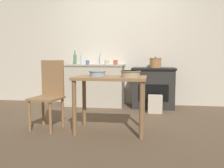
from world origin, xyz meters
The scene contains 16 objects.
ground_plane centered at (0.00, 0.00, 0.00)m, with size 14.00×14.00×0.00m, color brown.
wall_back centered at (0.00, 1.58, 1.27)m, with size 8.00×0.07×2.55m.
counter_cabinet centered at (-0.51, 1.28, 0.43)m, with size 1.24×0.57×0.86m.
stove centered at (0.71, 1.26, 0.41)m, with size 0.86×0.62×0.81m.
work_table centered at (0.12, -0.54, 0.62)m, with size 0.96×0.58×0.76m.
chair centered at (-0.78, -0.48, 0.51)m, with size 0.46×0.46×0.98m.
flour_sack centered at (0.74, 0.74, 0.16)m, with size 0.26×0.18×0.33m, color beige.
stock_pot centered at (0.74, 1.30, 0.91)m, with size 0.24×0.24×0.22m.
mixing_bowl_large centered at (-0.06, -0.50, 0.81)m, with size 0.23×0.23×0.07m.
mixing_bowl_small centered at (0.40, -0.60, 0.81)m, with size 0.26×0.26×0.09m.
bottle_far_left centered at (-0.97, 1.39, 0.98)m, with size 0.07×0.07×0.30m.
bottle_left centered at (-0.42, 1.49, 0.96)m, with size 0.07×0.07×0.26m.
bottle_mid_left centered at (-0.79, 1.32, 0.97)m, with size 0.08×0.08×0.28m.
cup_center_left centered at (-0.06, 1.19, 0.91)m, with size 0.09×0.09×0.10m, color #B74C42.
cup_center centered at (-0.23, 1.14, 0.91)m, with size 0.09×0.09×0.09m, color beige.
cup_center_right centered at (-0.61, 1.07, 0.91)m, with size 0.07×0.07×0.09m, color #4C6B99.
Camera 1 is at (0.68, -3.83, 1.03)m, focal length 40.00 mm.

